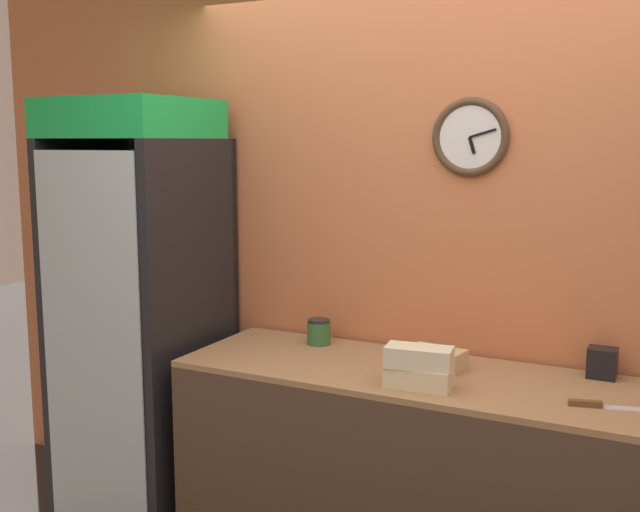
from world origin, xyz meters
The scene contains 9 objects.
wall_back centered at (0.00, 1.25, 1.35)m, with size 5.20×0.09×2.70m.
prep_counter centered at (0.00, 0.88, 0.46)m, with size 1.98×0.65×0.93m.
beverage_cooler centered at (-1.40, 0.91, 1.11)m, with size 0.66×0.69×2.04m.
sandwich_stack_bottom centered at (0.06, 0.69, 0.97)m, with size 0.26×0.14×0.08m.
sandwich_stack_middle centered at (0.06, 0.69, 1.05)m, with size 0.26×0.15×0.08m.
sandwich_flat_left centered at (0.04, 0.96, 0.97)m, with size 0.25×0.16×0.08m.
chefs_knife centered at (0.73, 0.78, 0.93)m, with size 0.36×0.13×0.02m.
condiment_jar centered at (-0.55, 1.07, 0.98)m, with size 0.11×0.11×0.12m.
napkin_dispenser centered at (0.67, 1.13, 0.99)m, with size 0.11×0.09×0.12m.
Camera 1 is at (0.96, -1.90, 1.85)m, focal length 42.00 mm.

